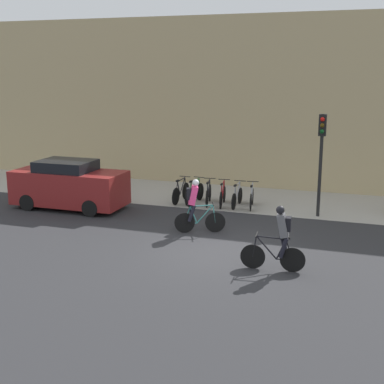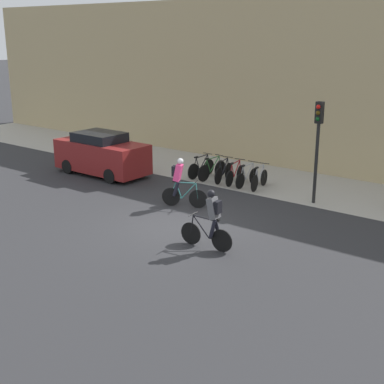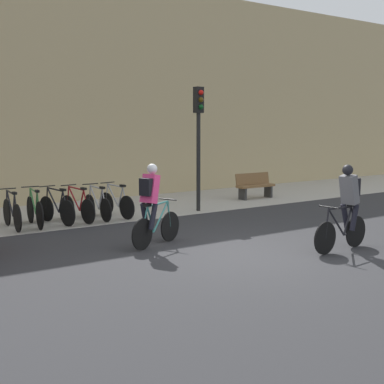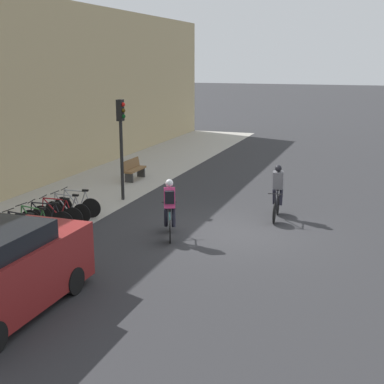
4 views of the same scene
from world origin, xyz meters
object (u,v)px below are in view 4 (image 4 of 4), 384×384
parked_bike_0 (22,231)px  parked_bike_5 (77,205)px  parked_bike_1 (35,225)px  parked_car (1,273)px  parked_bike_2 (46,220)px  parked_bike_4 (68,210)px  bench (134,169)px  parked_bike_3 (57,215)px  traffic_light_pole (121,131)px  cyclist_pink (170,208)px  cyclist_grey (277,190)px

parked_bike_0 → parked_bike_5: bearing=0.0°
parked_bike_1 → parked_car: parked_car is taller
parked_bike_2 → parked_bike_5: parked_bike_2 is taller
parked_bike_1 → parked_bike_4: parked_bike_1 is taller
parked_bike_0 → bench: size_ratio=1.15×
parked_bike_2 → parked_car: (-4.86, -2.28, 0.49)m
parked_bike_3 → traffic_light_pole: (3.70, -0.41, 2.15)m
cyclist_pink → parked_bike_3: cyclist_pink is taller
cyclist_pink → parked_car: bearing=165.4°
parked_bike_5 → parked_car: 6.99m
parked_bike_3 → parked_bike_5: 1.16m
parked_bike_1 → traffic_light_pole: bearing=-4.8°
parked_bike_5 → parked_car: (-6.59, -2.28, 0.50)m
cyclist_grey → parked_bike_0: 8.02m
parked_bike_2 → parked_bike_5: 1.74m
cyclist_grey → parked_bike_4: bearing=113.4°
cyclist_pink → parked_bike_4: cyclist_pink is taller
cyclist_grey → parked_bike_3: 7.06m
parked_bike_0 → parked_bike_5: 2.89m
parked_bike_3 → bench: parked_bike_3 is taller
cyclist_grey → parked_bike_1: (-4.44, 6.23, -0.53)m
traffic_light_pole → cyclist_pink: bearing=-137.4°
parked_bike_1 → parked_bike_2: 0.58m
parked_bike_2 → parked_bike_3: (0.58, -0.00, -0.01)m
parked_bike_0 → traffic_light_pole: (5.43, -0.41, 2.14)m
cyclist_grey → parked_bike_4: cyclist_grey is taller
cyclist_pink → parked_bike_2: 3.82m
parked_bike_2 → parked_bike_4: parked_bike_2 is taller
parked_bike_2 → bench: parked_bike_2 is taller
parked_bike_2 → parked_bike_4: 1.16m
parked_bike_1 → parked_bike_3: size_ratio=1.05×
parked_bike_2 → cyclist_pink: bearing=-79.7°
cyclist_pink → cyclist_grey: size_ratio=1.00×
cyclist_pink → cyclist_grey: same height
parked_bike_2 → bench: (7.49, 0.68, 0.06)m
cyclist_pink → cyclist_grey: (3.18, -2.51, -0.00)m
parked_bike_1 → cyclist_grey: bearing=-54.5°
bench → parked_car: (-12.35, -2.96, 0.43)m
parked_bike_1 → parked_bike_4: (1.74, -0.00, -0.02)m
parked_bike_0 → bench: parked_bike_0 is taller
parked_bike_2 → parked_car: bearing=-154.9°
parked_bike_2 → parked_bike_4: (1.16, -0.00, -0.01)m
parked_bike_1 → bench: parked_bike_1 is taller
parked_bike_0 → cyclist_grey: bearing=-51.2°
cyclist_grey → bench: (3.64, 6.91, -0.48)m
cyclist_pink → parked_bike_5: bearing=74.1°
cyclist_pink → parked_bike_3: size_ratio=1.06×
bench → parked_bike_3: bearing=-174.4°
cyclist_grey → parked_bike_2: 7.35m
parked_bike_3 → parked_car: bearing=-157.3°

